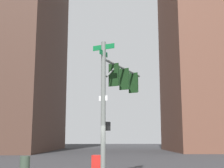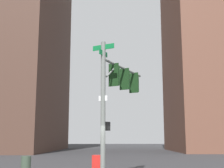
{
  "view_description": "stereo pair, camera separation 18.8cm",
  "coord_description": "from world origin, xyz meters",
  "views": [
    {
      "loc": [
        14.53,
        0.42,
        1.94
      ],
      "look_at": [
        -0.44,
        0.43,
        4.57
      ],
      "focal_mm": 49.78,
      "sensor_mm": 36.0,
      "label": 1
    },
    {
      "loc": [
        14.53,
        0.61,
        1.94
      ],
      "look_at": [
        -0.44,
        0.43,
        4.57
      ],
      "focal_mm": 49.78,
      "sensor_mm": 36.0,
      "label": 2
    }
  ],
  "objects": [
    {
      "name": "building_brick_midblock",
      "position": [
        -33.98,
        17.34,
        19.85
      ],
      "size": [
        17.52,
        15.83,
        39.7
      ],
      "primitive_type": "cube",
      "color": "brown",
      "rests_on": "ground_plane"
    },
    {
      "name": "newspaper_box",
      "position": [
        -2.67,
        -0.36,
        0.53
      ],
      "size": [
        0.53,
        0.63,
        1.05
      ],
      "primitive_type": "cube",
      "rotation": [
        0.0,
        0.0,
        -0.17
      ],
      "color": "red",
      "rests_on": "ground_plane"
    },
    {
      "name": "litter_bin",
      "position": [
        -3.55,
        -4.51,
        0.47
      ],
      "size": [
        0.56,
        0.56,
        0.95
      ],
      "primitive_type": "cylinder",
      "color": "#384738",
      "rests_on": "ground_plane"
    },
    {
      "name": "signal_pole_assembly",
      "position": [
        -1.02,
        0.72,
        4.42
      ],
      "size": [
        4.46,
        2.6,
        6.45
      ],
      "rotation": [
        0.0,
        0.0,
        2.68
      ],
      "color": "slate",
      "rests_on": "ground_plane"
    }
  ]
}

